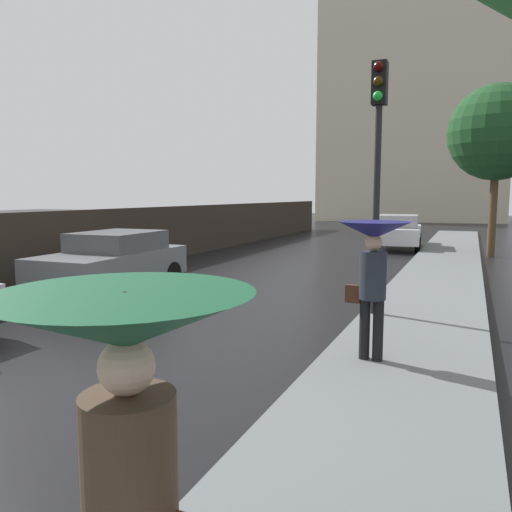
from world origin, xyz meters
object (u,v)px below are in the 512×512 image
(car_grey_far_ahead, at_px, (113,262))
(pedestrian_with_umbrella_far, at_px, (373,253))
(car_white_near_kerb, at_px, (398,231))
(pedestrian_with_umbrella_near, at_px, (128,395))
(street_tree_near, at_px, (497,133))
(traffic_light, at_px, (378,142))

(car_grey_far_ahead, distance_m, pedestrian_with_umbrella_far, 7.24)
(car_white_near_kerb, bearing_deg, pedestrian_with_umbrella_near, -89.81)
(pedestrian_with_umbrella_near, distance_m, street_tree_near, 19.93)
(pedestrian_with_umbrella_near, distance_m, pedestrian_with_umbrella_far, 5.17)
(pedestrian_with_umbrella_near, bearing_deg, car_white_near_kerb, -85.21)
(car_white_near_kerb, distance_m, car_grey_far_ahead, 13.91)
(car_grey_far_ahead, xyz_separation_m, street_tree_near, (8.46, 11.52, 3.84))
(pedestrian_with_umbrella_near, height_order, street_tree_near, street_tree_near)
(pedestrian_with_umbrella_far, xyz_separation_m, traffic_light, (-0.45, 2.71, 1.69))
(pedestrian_with_umbrella_far, height_order, street_tree_near, street_tree_near)
(traffic_light, bearing_deg, car_grey_far_ahead, 178.16)
(car_grey_far_ahead, xyz_separation_m, pedestrian_with_umbrella_far, (6.58, -2.91, 0.81))
(car_white_near_kerb, xyz_separation_m, pedestrian_with_umbrella_near, (1.74, -21.12, 0.81))
(car_grey_far_ahead, relative_size, traffic_light, 0.87)
(pedestrian_with_umbrella_far, bearing_deg, street_tree_near, -95.10)
(car_grey_far_ahead, relative_size, street_tree_near, 0.62)
(street_tree_near, bearing_deg, car_grey_far_ahead, -126.30)
(car_white_near_kerb, distance_m, street_tree_near, 5.50)
(car_white_near_kerb, height_order, pedestrian_with_umbrella_near, pedestrian_with_umbrella_near)
(car_grey_far_ahead, bearing_deg, street_tree_near, -127.86)
(pedestrian_with_umbrella_near, relative_size, traffic_light, 0.40)
(pedestrian_with_umbrella_near, bearing_deg, traffic_light, -86.76)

